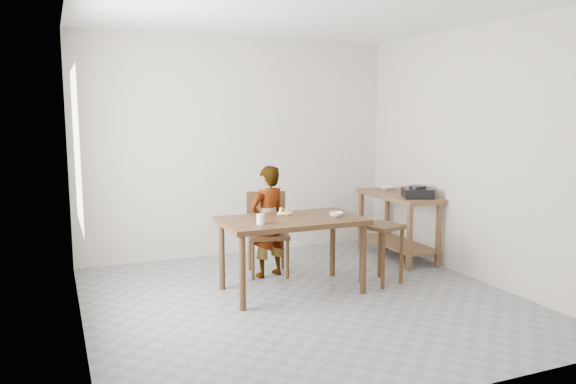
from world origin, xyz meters
name	(u,v)px	position (x,y,z in m)	size (l,w,h in m)	color
floor	(304,302)	(0.00, 0.00, -0.02)	(4.00, 4.00, 0.04)	gray
ceiling	(305,7)	(0.00, 0.00, 2.72)	(4.00, 4.00, 0.04)	white
wall_back	(238,147)	(0.00, 2.02, 1.35)	(4.00, 0.04, 2.70)	beige
wall_front	(445,188)	(0.00, -2.02, 1.35)	(4.00, 0.04, 2.70)	beige
wall_left	(72,169)	(-2.02, 0.00, 1.35)	(0.04, 4.00, 2.70)	beige
wall_right	(477,154)	(2.02, 0.00, 1.35)	(0.04, 4.00, 2.70)	beige
window_pane	(77,148)	(-1.97, 0.20, 1.50)	(0.02, 1.10, 1.30)	white
dining_table	(292,255)	(0.00, 0.30, 0.38)	(1.40, 0.80, 0.75)	#422A16
prep_counter	(397,226)	(1.72, 1.00, 0.40)	(0.50, 1.20, 0.80)	brown
child	(268,222)	(-0.03, 0.89, 0.61)	(0.45, 0.29, 1.22)	white
dining_chair	(268,235)	(-0.01, 0.94, 0.45)	(0.44, 0.44, 0.91)	#422A16
stool	(381,254)	(0.98, 0.19, 0.32)	(0.36, 0.36, 0.63)	#422A16
glass_tumbler	(261,219)	(-0.39, 0.15, 0.80)	(0.08, 0.08, 0.10)	white
small_bowl	(336,214)	(0.45, 0.21, 0.77)	(0.14, 0.14, 0.05)	silver
banana	(285,213)	(-0.02, 0.45, 0.78)	(0.16, 0.11, 0.06)	gold
serving_bowl	(386,188)	(1.76, 1.33, 0.83)	(0.21, 0.21, 0.05)	silver
gas_burner	(417,193)	(1.76, 0.66, 0.85)	(0.33, 0.33, 0.11)	black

